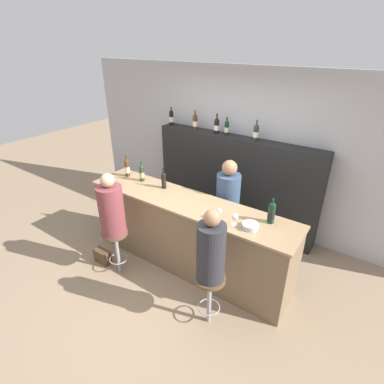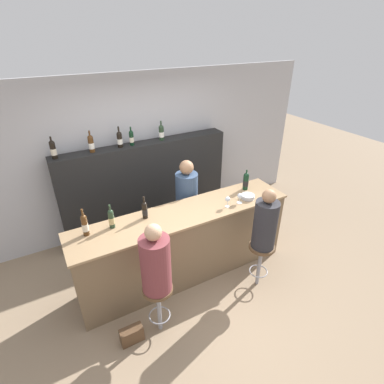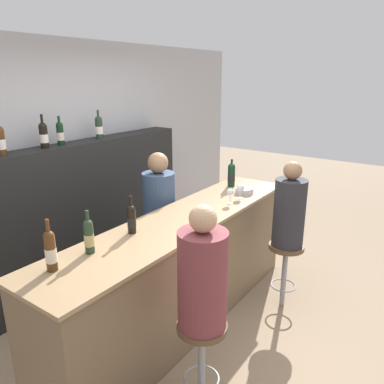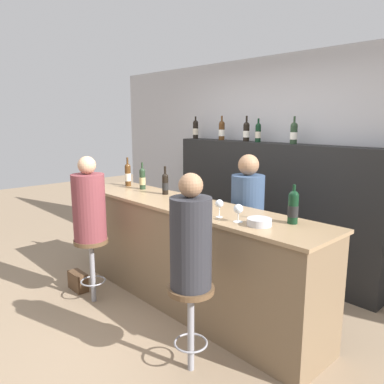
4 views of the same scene
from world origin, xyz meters
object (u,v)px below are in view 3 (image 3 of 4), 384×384
(wine_bottle_counter_0, at_px, (50,250))
(wine_bottle_backbar_3, at_px, (60,133))
(wine_bottle_backbar_2, at_px, (44,135))
(bartender, at_px, (160,229))
(wine_bottle_counter_1, at_px, (89,236))
(wine_bottle_backbar_4, at_px, (99,127))
(wine_bottle_counter_2, at_px, (132,219))
(metal_bowl, at_px, (244,191))
(wine_glass_1, at_px, (240,188))
(guest_seated_right, at_px, (289,210))
(wine_bottle_counter_3, at_px, (231,175))
(guest_seated_left, at_px, (202,276))
(bar_stool_right, at_px, (285,259))
(wine_glass_0, at_px, (230,193))
(bar_stool_left, at_px, (202,343))
(wine_bottle_backbar_1, at_px, (0,140))

(wine_bottle_counter_0, distance_m, wine_bottle_backbar_3, 1.66)
(wine_bottle_backbar_2, xyz_separation_m, bartender, (0.69, -0.81, -1.00))
(wine_bottle_counter_1, distance_m, wine_bottle_backbar_4, 1.79)
(wine_bottle_counter_2, xyz_separation_m, metal_bowl, (1.44, -0.24, -0.09))
(wine_glass_1, relative_size, guest_seated_right, 0.18)
(wine_bottle_counter_3, bearing_deg, metal_bowl, -120.37)
(wine_bottle_counter_0, xyz_separation_m, guest_seated_left, (0.52, -0.80, -0.16))
(wine_bottle_backbar_3, bearing_deg, guest_seated_right, -64.23)
(bar_stool_right, xyz_separation_m, guest_seated_right, (-0.00, 0.00, 0.51))
(wine_glass_1, distance_m, guest_seated_right, 0.53)
(wine_bottle_counter_3, bearing_deg, wine_bottle_backbar_2, 140.27)
(wine_bottle_counter_3, relative_size, wine_bottle_backbar_3, 1.09)
(guest_seated_right, xyz_separation_m, bartender, (-0.46, 1.21, -0.33))
(wine_glass_0, xyz_separation_m, bar_stool_left, (-1.26, -0.52, -0.64))
(wine_bottle_backbar_3, distance_m, metal_bowl, 1.94)
(wine_bottle_backbar_3, relative_size, wine_glass_1, 1.94)
(wine_bottle_counter_2, distance_m, guest_seated_right, 1.51)
(wine_glass_0, relative_size, metal_bowl, 0.80)
(wine_bottle_backbar_2, bearing_deg, wine_bottle_counter_2, -95.51)
(wine_bottle_counter_2, xyz_separation_m, wine_glass_1, (1.26, -0.28, -0.02))
(wine_glass_1, bearing_deg, wine_bottle_backbar_3, 122.78)
(guest_seated_left, bearing_deg, wine_glass_1, 19.55)
(wine_bottle_backbar_1, bearing_deg, wine_glass_0, -47.75)
(wine_bottle_backbar_2, height_order, bar_stool_left, wine_bottle_backbar_2)
(wine_bottle_backbar_3, distance_m, guest_seated_right, 2.33)
(wine_bottle_backbar_3, xyz_separation_m, guest_seated_right, (0.97, -2.01, -0.66))
(wine_bottle_counter_2, relative_size, guest_seated_right, 0.37)
(wine_bottle_counter_0, bearing_deg, wine_bottle_backbar_3, 49.90)
(wine_bottle_counter_2, relative_size, wine_bottle_backbar_3, 1.08)
(wine_bottle_counter_3, relative_size, guest_seated_left, 0.37)
(guest_seated_left, relative_size, bar_stool_right, 1.25)
(wine_glass_1, distance_m, bar_stool_left, 1.68)
(wine_bottle_backbar_1, distance_m, bar_stool_left, 2.34)
(wine_bottle_counter_0, bearing_deg, wine_bottle_backbar_1, 70.76)
(wine_bottle_backbar_4, relative_size, metal_bowl, 1.62)
(wine_glass_0, distance_m, metal_bowl, 0.39)
(wine_bottle_backbar_4, distance_m, wine_glass_0, 1.61)
(guest_seated_right, bearing_deg, bar_stool_right, 0.00)
(wine_bottle_counter_3, xyz_separation_m, bar_stool_right, (-0.31, -0.80, -0.66))
(wine_bottle_backbar_1, distance_m, wine_glass_1, 2.23)
(wine_bottle_counter_0, xyz_separation_m, wine_bottle_counter_2, (0.72, -0.00, -0.02))
(wine_glass_0, bearing_deg, wine_bottle_backbar_4, 100.07)
(wine_glass_0, relative_size, bartender, 0.10)
(wine_bottle_backbar_2, xyz_separation_m, guest_seated_right, (1.15, -2.01, -0.67))
(wine_bottle_backbar_3, height_order, wine_bottle_backbar_4, wine_bottle_backbar_4)
(wine_bottle_counter_1, height_order, metal_bowl, wine_bottle_counter_1)
(wine_bottle_backbar_2, bearing_deg, bar_stool_right, -60.18)
(wine_bottle_counter_0, relative_size, bar_stool_right, 0.52)
(wine_glass_0, xyz_separation_m, metal_bowl, (0.38, 0.04, -0.08))
(bar_stool_right, bearing_deg, guest_seated_left, 180.00)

